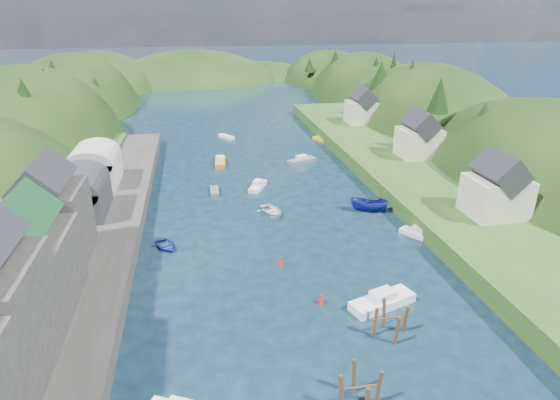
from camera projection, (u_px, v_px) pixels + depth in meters
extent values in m
plane|color=black|center=(258.00, 174.00, 82.70)|extent=(600.00, 600.00, 0.00)
ellipsoid|color=black|center=(37.00, 189.00, 101.40)|extent=(44.00, 75.56, 52.00)
ellipsoid|color=black|center=(79.00, 136.00, 140.25)|extent=(44.00, 75.56, 48.19)
ellipsoid|color=black|center=(101.00, 105.00, 177.84)|extent=(44.00, 75.56, 39.00)
ellipsoid|color=black|center=(545.00, 238.00, 76.79)|extent=(36.00, 75.56, 44.49)
ellipsoid|color=black|center=(424.00, 163.00, 116.14)|extent=(36.00, 75.56, 48.00)
ellipsoid|color=black|center=(364.00, 122.00, 155.01)|extent=(36.00, 75.56, 44.49)
ellipsoid|color=black|center=(330.00, 96.00, 192.64)|extent=(36.00, 75.56, 36.00)
ellipsoid|color=black|center=(195.00, 105.00, 193.98)|extent=(80.00, 60.00, 44.00)
ellipsoid|color=black|center=(258.00, 103.00, 208.50)|extent=(70.00, 56.00, 36.00)
cone|color=black|center=(24.00, 97.00, 80.93)|extent=(4.73, 4.73, 6.48)
cone|color=black|center=(46.00, 85.00, 93.68)|extent=(4.34, 4.34, 6.82)
cone|color=black|center=(65.00, 100.00, 102.15)|extent=(5.28, 5.28, 5.64)
cone|color=black|center=(53.00, 74.00, 112.03)|extent=(4.77, 4.77, 6.98)
cone|color=black|center=(96.00, 86.00, 120.51)|extent=(4.07, 4.07, 5.04)
cone|color=black|center=(89.00, 73.00, 133.97)|extent=(4.56, 4.56, 8.42)
cone|color=black|center=(85.00, 77.00, 140.19)|extent=(4.75, 4.75, 5.51)
cone|color=black|center=(97.00, 69.00, 153.39)|extent=(4.27, 4.27, 6.92)
cone|color=black|center=(483.00, 121.00, 77.84)|extent=(5.29, 5.29, 6.40)
cone|color=black|center=(439.00, 95.00, 84.64)|extent=(4.07, 4.07, 6.30)
cone|color=black|center=(439.00, 109.00, 96.76)|extent=(3.40, 3.40, 5.24)
cone|color=black|center=(411.00, 80.00, 108.38)|extent=(4.94, 4.94, 9.58)
cone|color=black|center=(381.00, 75.00, 112.55)|extent=(5.25, 5.25, 6.57)
cone|color=black|center=(393.00, 69.00, 119.88)|extent=(3.36, 3.36, 8.78)
cone|color=black|center=(376.00, 70.00, 134.06)|extent=(4.57, 4.57, 7.40)
cone|color=black|center=(359.00, 71.00, 146.14)|extent=(3.59, 3.59, 5.96)
cone|color=black|center=(335.00, 59.00, 155.04)|extent=(4.14, 4.14, 6.03)
cone|color=black|center=(310.00, 65.00, 168.88)|extent=(3.83, 3.83, 5.23)
cube|color=#2D2B28|center=(77.00, 268.00, 51.03)|extent=(12.00, 110.00, 2.00)
cube|color=#234719|center=(8.00, 272.00, 49.77)|extent=(12.00, 110.00, 2.50)
cube|color=#2D2B28|center=(26.00, 272.00, 41.71)|extent=(8.00, 9.00, 7.00)
cube|color=#1E592D|center=(15.00, 226.00, 40.01)|extent=(5.88, 9.36, 5.88)
cube|color=#2D2B28|center=(52.00, 224.00, 49.70)|extent=(7.00, 8.00, 8.00)
cube|color=black|center=(43.00, 181.00, 47.86)|extent=(5.15, 8.32, 5.15)
cube|color=#2D2D30|center=(79.00, 199.00, 61.38)|extent=(7.00, 9.00, 4.00)
cylinder|color=#2D2D30|center=(76.00, 185.00, 60.62)|extent=(7.00, 9.00, 7.00)
cube|color=#B2B2A8|center=(95.00, 170.00, 72.29)|extent=(7.00, 9.00, 4.00)
cylinder|color=#B2B2A8|center=(93.00, 158.00, 71.53)|extent=(7.00, 9.00, 7.00)
cube|color=#234719|center=(415.00, 178.00, 77.31)|extent=(16.00, 120.00, 2.40)
cube|color=beige|center=(495.00, 197.00, 59.87)|extent=(7.00, 6.00, 5.00)
cube|color=black|center=(500.00, 172.00, 58.60)|extent=(5.15, 6.24, 5.15)
cube|color=beige|center=(419.00, 143.00, 83.85)|extent=(7.00, 6.00, 5.00)
cube|color=black|center=(421.00, 124.00, 82.58)|extent=(5.15, 6.24, 5.15)
cube|color=beige|center=(362.00, 112.00, 108.24)|extent=(7.00, 6.00, 5.00)
cube|color=black|center=(363.00, 98.00, 106.97)|extent=(5.15, 6.24, 5.15)
cylinder|color=#382314|center=(378.00, 391.00, 34.34)|extent=(0.32, 0.32, 3.69)
cylinder|color=#382314|center=(354.00, 379.00, 35.39)|extent=(0.32, 0.32, 3.69)
cylinder|color=#382314|center=(341.00, 396.00, 33.87)|extent=(0.32, 0.32, 3.69)
cylinder|color=#382314|center=(361.00, 387.00, 33.87)|extent=(3.38, 0.16, 0.16)
cylinder|color=#382314|center=(405.00, 321.00, 42.14)|extent=(0.32, 0.32, 3.40)
cylinder|color=#382314|center=(384.00, 314.00, 43.19)|extent=(0.32, 0.32, 3.40)
cylinder|color=#382314|center=(375.00, 325.00, 41.67)|extent=(0.32, 0.32, 3.40)
cylinder|color=#382314|center=(397.00, 333.00, 40.61)|extent=(0.32, 0.32, 3.40)
cylinder|color=#382314|center=(391.00, 318.00, 41.68)|extent=(3.41, 0.16, 0.16)
cone|color=#AD150D|center=(321.00, 300.00, 46.42)|extent=(0.70, 0.70, 0.90)
sphere|color=#AD150D|center=(321.00, 295.00, 46.23)|extent=(0.30, 0.30, 0.30)
cone|color=#AD150D|center=(281.00, 261.00, 53.44)|extent=(0.70, 0.70, 0.90)
sphere|color=#AD150D|center=(281.00, 257.00, 53.25)|extent=(0.30, 0.30, 0.30)
cube|color=white|center=(418.00, 235.00, 60.07)|extent=(4.00, 4.79, 0.66)
cube|color=silver|center=(419.00, 230.00, 59.79)|extent=(1.85, 1.99, 0.70)
cube|color=white|center=(382.00, 302.00, 46.09)|extent=(7.16, 4.30, 0.95)
cube|color=silver|center=(383.00, 294.00, 45.76)|extent=(2.76, 2.25, 0.70)
imported|color=navy|center=(166.00, 246.00, 57.37)|extent=(4.36, 4.91, 0.84)
cube|color=white|center=(227.00, 137.00, 105.77)|extent=(3.54, 4.37, 0.60)
cube|color=#BE8416|center=(220.00, 162.00, 88.09)|extent=(2.31, 5.86, 0.80)
cube|color=silver|center=(220.00, 158.00, 87.79)|extent=(1.47, 2.10, 0.70)
imported|color=navy|center=(369.00, 205.00, 67.35)|extent=(5.88, 3.68, 2.13)
cube|color=yellow|center=(321.00, 139.00, 103.64)|extent=(3.12, 4.68, 0.62)
cube|color=slate|center=(215.00, 191.00, 74.48)|extent=(1.34, 3.94, 0.55)
cube|color=silver|center=(258.00, 186.00, 76.20)|extent=(3.70, 5.27, 0.71)
cube|color=silver|center=(258.00, 182.00, 75.92)|extent=(1.82, 2.10, 0.70)
imported|color=silver|center=(272.00, 211.00, 66.95)|extent=(4.73, 5.62, 0.99)
cube|color=slate|center=(302.00, 161.00, 88.67)|extent=(6.02, 4.06, 0.80)
cube|color=silver|center=(302.00, 157.00, 88.37)|extent=(2.38, 2.03, 0.70)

